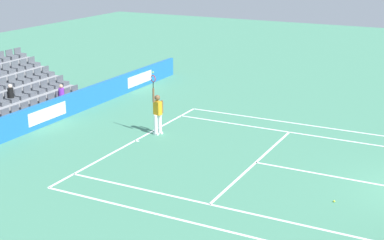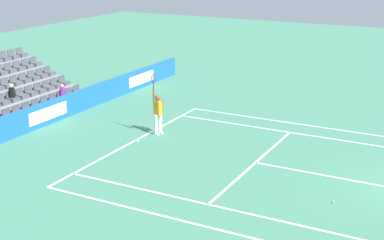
% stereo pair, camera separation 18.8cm
% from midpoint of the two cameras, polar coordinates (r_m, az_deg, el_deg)
% --- Properties ---
extents(line_baseline, '(10.97, 0.10, 0.01)m').
position_cam_midpoint_polar(line_baseline, '(24.19, -5.98, -2.08)').
color(line_baseline, white).
rests_on(line_baseline, ground).
extents(line_service, '(8.23, 0.10, 0.01)m').
position_cam_midpoint_polar(line_service, '(21.83, 6.22, -4.27)').
color(line_service, white).
rests_on(line_service, ground).
extents(line_centre_service, '(0.10, 6.40, 0.01)m').
position_cam_midpoint_polar(line_centre_service, '(21.00, 14.42, -5.64)').
color(line_centre_service, white).
rests_on(line_centre_service, ground).
extents(line_singles_sideline_left, '(0.10, 11.89, 0.01)m').
position_cam_midpoint_polar(line_singles_sideline_left, '(18.18, 2.80, -8.79)').
color(line_singles_sideline_left, white).
rests_on(line_singles_sideline_left, ground).
extents(line_singles_sideline_right, '(0.10, 11.89, 0.01)m').
position_cam_midpoint_polar(line_singles_sideline_right, '(25.37, 10.56, -1.36)').
color(line_singles_sideline_right, white).
rests_on(line_singles_sideline_right, ground).
extents(line_doubles_sideline_left, '(0.10, 11.89, 0.01)m').
position_cam_midpoint_polar(line_doubles_sideline_left, '(17.08, 0.85, -10.59)').
color(line_doubles_sideline_left, white).
rests_on(line_doubles_sideline_left, ground).
extents(line_doubles_sideline_right, '(0.10, 11.89, 0.01)m').
position_cam_midpoint_polar(line_doubles_sideline_right, '(26.62, 11.43, -0.51)').
color(line_doubles_sideline_right, white).
rests_on(line_doubles_sideline_right, ground).
extents(line_centre_mark, '(0.10, 0.20, 0.01)m').
position_cam_midpoint_polar(line_centre_mark, '(24.14, -5.78, -2.12)').
color(line_centre_mark, white).
rests_on(line_centre_mark, ground).
extents(sponsor_barrier, '(23.78, 0.22, 1.09)m').
position_cam_midpoint_polar(sponsor_barrier, '(26.89, -14.73, 0.64)').
color(sponsor_barrier, '#1E66AD').
rests_on(sponsor_barrier, ground).
extents(tennis_player, '(0.51, 0.43, 2.85)m').
position_cam_midpoint_polar(tennis_player, '(24.65, -3.72, 0.76)').
color(tennis_player, white).
rests_on(tennis_player, ground).
extents(loose_tennis_ball, '(0.07, 0.07, 0.07)m').
position_cam_midpoint_polar(loose_tennis_ball, '(19.03, 13.89, -7.97)').
color(loose_tennis_ball, '#D1E533').
rests_on(loose_tennis_ball, ground).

